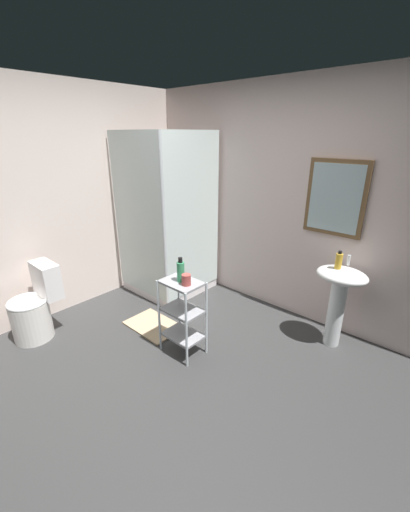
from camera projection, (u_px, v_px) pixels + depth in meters
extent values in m
cube|color=#343534|center=(161.00, 387.00, 2.64)|extent=(4.20, 4.20, 0.02)
cube|color=silver|center=(284.00, 203.00, 3.47)|extent=(4.20, 0.10, 2.50)
cube|color=brown|center=(335.00, 198.00, 3.01)|extent=(0.56, 0.03, 0.72)
cube|color=silver|center=(335.00, 198.00, 3.00)|extent=(0.48, 0.01, 0.64)
cube|color=silver|center=(39.00, 206.00, 3.33)|extent=(0.10, 4.20, 2.50)
cube|color=white|center=(170.00, 283.00, 4.34)|extent=(0.90, 0.90, 0.10)
cube|color=silver|center=(138.00, 218.00, 3.66)|extent=(0.90, 0.02, 1.90)
cube|color=silver|center=(193.00, 217.00, 3.70)|extent=(0.02, 0.90, 1.90)
cylinder|color=silver|center=(164.00, 225.00, 3.38)|extent=(0.04, 0.04, 1.90)
cylinder|color=silver|center=(170.00, 279.00, 4.32)|extent=(0.08, 0.08, 0.00)
cylinder|color=white|center=(335.00, 313.00, 3.06)|extent=(0.15, 0.15, 0.68)
ellipsoid|color=white|center=(342.00, 275.00, 2.91)|extent=(0.46, 0.37, 0.13)
cylinder|color=silver|center=(349.00, 260.00, 2.95)|extent=(0.03, 0.03, 0.10)
cylinder|color=white|center=(32.00, 321.00, 3.19)|extent=(0.37, 0.37, 0.40)
torus|color=white|center=(27.00, 302.00, 3.11)|extent=(0.37, 0.37, 0.04)
cube|color=white|center=(46.00, 280.00, 3.20)|extent=(0.35, 0.17, 0.36)
cylinder|color=silver|center=(159.00, 316.00, 2.95)|extent=(0.02, 0.02, 0.74)
cylinder|color=silver|center=(186.00, 331.00, 2.73)|extent=(0.02, 0.02, 0.74)
cylinder|color=silver|center=(179.00, 306.00, 3.13)|extent=(0.02, 0.02, 0.74)
cylinder|color=silver|center=(206.00, 319.00, 2.91)|extent=(0.02, 0.02, 0.74)
cube|color=#99999E|center=(183.00, 335.00, 3.00)|extent=(0.36, 0.26, 0.02)
cube|color=#99999E|center=(182.00, 310.00, 2.90)|extent=(0.36, 0.26, 0.02)
cube|color=#99999E|center=(181.00, 283.00, 2.80)|extent=(0.36, 0.26, 0.02)
cylinder|color=gold|center=(339.00, 261.00, 2.87)|extent=(0.06, 0.06, 0.14)
cylinder|color=black|center=(340.00, 252.00, 2.84)|extent=(0.03, 0.03, 0.03)
cylinder|color=#389962|center=(181.00, 272.00, 2.77)|extent=(0.07, 0.07, 0.18)
cylinder|color=black|center=(180.00, 260.00, 2.73)|extent=(0.04, 0.04, 0.05)
cylinder|color=#B24742|center=(186.00, 280.00, 2.72)|extent=(0.08, 0.08, 0.10)
cube|color=tan|center=(154.00, 325.00, 3.45)|extent=(0.60, 0.40, 0.02)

